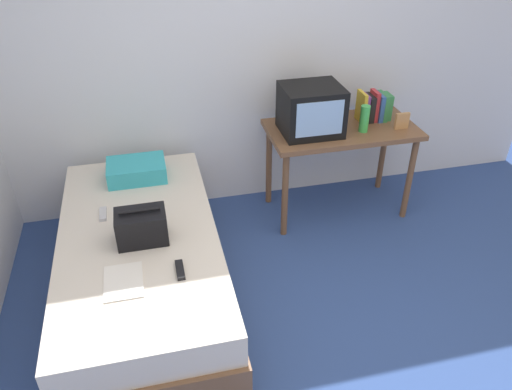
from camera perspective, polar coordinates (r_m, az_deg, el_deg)
ground_plane at (r=3.11m, az=8.47°, el=-19.08°), size 8.00×8.00×0.00m
wall_back at (r=3.99m, az=-0.50°, el=16.49°), size 5.20×0.10×2.60m
bed at (r=3.37m, az=-12.77°, el=-8.01°), size 1.00×2.00×0.55m
desk at (r=4.01m, az=9.67°, el=6.36°), size 1.16×0.60×0.76m
tv at (r=3.79m, az=6.30°, el=9.64°), size 0.44×0.39×0.36m
water_bottle at (r=3.89m, az=12.27°, el=8.50°), size 0.07×0.07×0.21m
book_row at (r=4.11m, az=13.34°, el=9.78°), size 0.25×0.17×0.24m
picture_frame at (r=4.02m, az=16.33°, el=8.11°), size 0.11×0.02×0.13m
pillow at (r=3.74m, az=-13.47°, el=2.78°), size 0.42×0.30×0.13m
handbag at (r=3.07m, az=-12.93°, el=-3.53°), size 0.30×0.20×0.22m
magazine at (r=2.86m, az=-14.90°, el=-9.51°), size 0.21×0.29×0.01m
remote_dark at (r=2.86m, az=-8.67°, el=-8.45°), size 0.04×0.16×0.02m
remote_silver at (r=3.41m, az=-17.06°, el=-2.08°), size 0.04×0.14×0.02m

